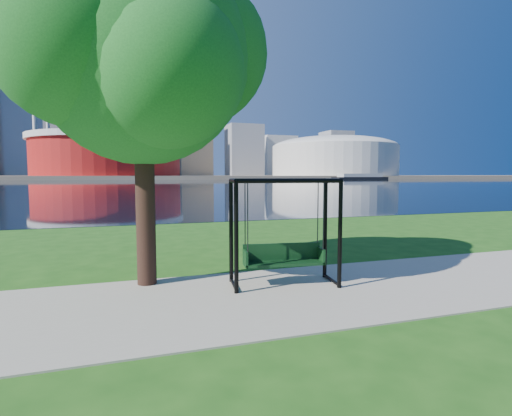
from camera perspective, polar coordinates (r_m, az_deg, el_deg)
name	(u,v)px	position (r m, az deg, el deg)	size (l,w,h in m)	color
ground	(259,290)	(8.51, 0.47, -11.60)	(900.00, 900.00, 0.00)	#1E5114
path	(268,296)	(8.05, 1.66, -12.44)	(120.00, 4.00, 0.03)	#9E937F
river	(133,184)	(109.78, -17.16, 3.28)	(900.00, 180.00, 0.02)	black
far_bank	(126,177)	(313.73, -18.09, 4.25)	(900.00, 228.00, 2.00)	#937F60
stadium	(108,154)	(243.12, -20.40, 7.23)	(83.00, 83.00, 32.00)	maroon
arena	(334,155)	(279.36, 11.12, 7.41)	(84.00, 84.00, 26.56)	beige
skyline	(119,131)	(328.83, -19.02, 10.33)	(392.00, 66.00, 96.50)	gray
swing	(284,234)	(8.61, 3.98, -3.77)	(2.38, 1.30, 2.32)	black
park_tree	(139,51)	(9.28, -16.34, 20.71)	(5.77, 5.21, 7.16)	black
barge	(360,177)	(227.96, 14.64, 4.34)	(31.92, 9.66, 3.16)	black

